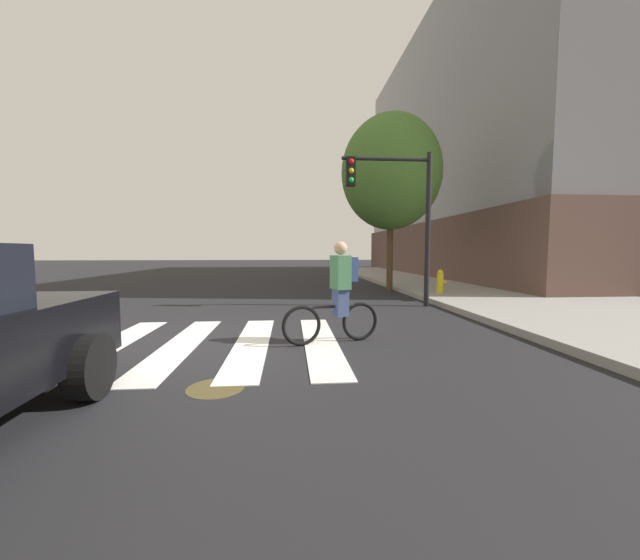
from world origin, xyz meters
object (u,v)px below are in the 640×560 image
at_px(fire_hydrant, 440,282).
at_px(street_tree_near, 391,173).
at_px(traffic_light_near, 399,202).
at_px(manhole_cover, 215,388).
at_px(cyclist, 339,292).

xyz_separation_m(fire_hydrant, street_tree_near, (-1.12, 2.12, 3.96)).
xyz_separation_m(traffic_light_near, street_tree_near, (0.87, 3.90, 1.63)).
distance_m(manhole_cover, cyclist, 2.67).
bearing_deg(street_tree_near, manhole_cover, -115.87).
xyz_separation_m(cyclist, fire_hydrant, (4.14, 5.58, -0.31)).
distance_m(cyclist, fire_hydrant, 6.96).
xyz_separation_m(manhole_cover, traffic_light_near, (3.80, 5.73, 2.86)).
bearing_deg(cyclist, traffic_light_near, 60.40).
distance_m(manhole_cover, street_tree_near, 11.61).
bearing_deg(manhole_cover, street_tree_near, 64.13).
xyz_separation_m(manhole_cover, cyclist, (1.64, 1.93, 0.84)).
bearing_deg(traffic_light_near, cyclist, -119.60).
height_order(traffic_light_near, street_tree_near, street_tree_near).
bearing_deg(cyclist, manhole_cover, -130.46).
xyz_separation_m(cyclist, street_tree_near, (3.02, 7.70, 3.65)).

